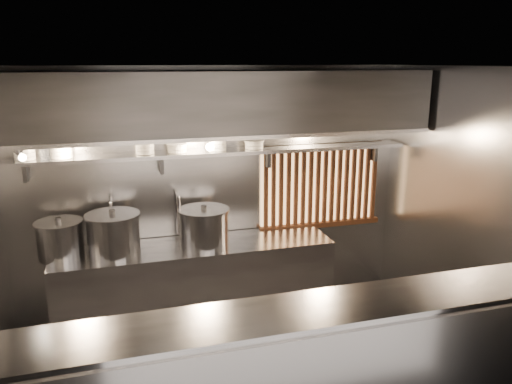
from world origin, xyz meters
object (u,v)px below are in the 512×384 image
heat_lamp (19,151)px  stock_pot_left (60,239)px  stock_pot_mid (114,234)px  pendant_bulb (210,147)px  stock_pot_right (204,227)px

heat_lamp → stock_pot_left: heat_lamp is taller
stock_pot_mid → pendant_bulb: bearing=4.8°
heat_lamp → stock_pot_right: 1.97m
pendant_bulb → stock_pot_mid: bearing=-175.2°
stock_pot_mid → heat_lamp: bearing=-160.9°
stock_pot_left → stock_pot_right: 1.47m
stock_pot_left → heat_lamp: bearing=-124.9°
pendant_bulb → stock_pot_left: pendant_bulb is taller
stock_pot_mid → stock_pot_right: 0.94m
heat_lamp → stock_pot_mid: heat_lamp is taller
heat_lamp → stock_pot_left: (0.23, 0.33, -0.97)m
heat_lamp → pendant_bulb: heat_lamp is taller
pendant_bulb → stock_pot_left: 1.79m
pendant_bulb → stock_pot_left: (-1.57, -0.02, -0.87)m
stock_pot_mid → stock_pot_right: bearing=0.2°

